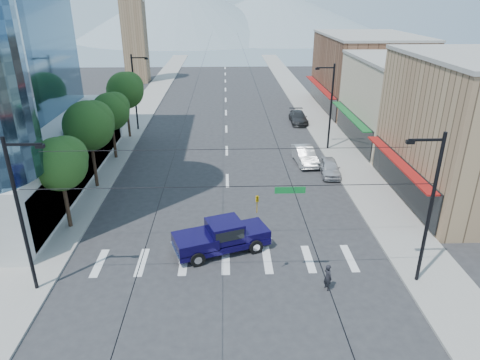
{
  "coord_description": "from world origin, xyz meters",
  "views": [
    {
      "loc": [
        -0.1,
        -20.97,
        15.23
      ],
      "look_at": [
        0.89,
        7.2,
        3.0
      ],
      "focal_mm": 32.0,
      "sensor_mm": 36.0,
      "label": 1
    }
  ],
  "objects_px": {
    "parked_car_near": "(330,167)",
    "parked_car_mid": "(304,155)",
    "pickup_truck": "(221,236)",
    "pedestrian": "(328,277)",
    "parked_car_far": "(298,117)"
  },
  "relations": [
    {
      "from": "parked_car_near",
      "to": "parked_car_mid",
      "type": "xyz_separation_m",
      "value": [
        -1.8,
        3.07,
        0.1
      ]
    },
    {
      "from": "parked_car_near",
      "to": "parked_car_mid",
      "type": "relative_size",
      "value": 0.85
    },
    {
      "from": "pickup_truck",
      "to": "pedestrian",
      "type": "height_order",
      "value": "pickup_truck"
    },
    {
      "from": "parked_car_near",
      "to": "pickup_truck",
      "type": "bearing_deg",
      "value": -124.15
    },
    {
      "from": "parked_car_mid",
      "to": "parked_car_far",
      "type": "relative_size",
      "value": 0.97
    },
    {
      "from": "pedestrian",
      "to": "parked_car_mid",
      "type": "xyz_separation_m",
      "value": [
        2.12,
        19.62,
        0.01
      ]
    },
    {
      "from": "pedestrian",
      "to": "parked_car_far",
      "type": "relative_size",
      "value": 0.32
    },
    {
      "from": "parked_car_far",
      "to": "parked_car_near",
      "type": "bearing_deg",
      "value": -89.07
    },
    {
      "from": "pedestrian",
      "to": "parked_car_mid",
      "type": "bearing_deg",
      "value": -28.63
    },
    {
      "from": "pedestrian",
      "to": "parked_car_far",
      "type": "xyz_separation_m",
      "value": [
        3.83,
        33.89,
        -0.07
      ]
    },
    {
      "from": "pedestrian",
      "to": "parked_car_near",
      "type": "relative_size",
      "value": 0.39
    },
    {
      "from": "pickup_truck",
      "to": "pedestrian",
      "type": "xyz_separation_m",
      "value": [
        5.96,
        -4.14,
        -0.28
      ]
    },
    {
      "from": "parked_car_far",
      "to": "pickup_truck",
      "type": "bearing_deg",
      "value": -107.57
    },
    {
      "from": "pickup_truck",
      "to": "parked_car_mid",
      "type": "distance_m",
      "value": 17.46
    },
    {
      "from": "parked_car_mid",
      "to": "parked_car_far",
      "type": "height_order",
      "value": "parked_car_mid"
    }
  ]
}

